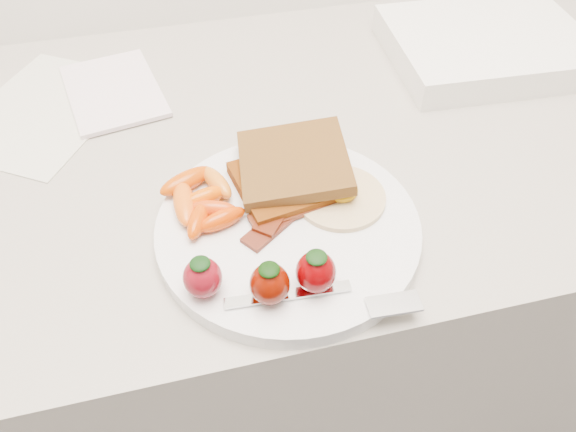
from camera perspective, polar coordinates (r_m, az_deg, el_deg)
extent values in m
cube|color=gray|center=(1.04, -1.53, -11.39)|extent=(2.00, 0.60, 0.90)
cylinder|color=white|center=(0.58, 0.00, -1.28)|extent=(0.27, 0.27, 0.02)
cube|color=#402205|center=(0.60, -0.44, 3.38)|extent=(0.11, 0.11, 0.01)
cube|color=#361F0D|center=(0.60, 0.59, 5.50)|extent=(0.13, 0.13, 0.03)
cylinder|color=#F8E7C5|center=(0.59, 5.33, 1.92)|extent=(0.12, 0.12, 0.01)
ellipsoid|color=#D69C04|center=(0.59, 5.48, 2.66)|extent=(0.04, 0.04, 0.02)
cube|color=#4B1B0A|center=(0.57, -0.93, -0.42)|extent=(0.09, 0.07, 0.00)
cube|color=#450A03|center=(0.58, 0.44, 0.56)|extent=(0.09, 0.04, 0.00)
cube|color=#420D07|center=(0.58, -0.57, 1.26)|extent=(0.08, 0.08, 0.00)
ellipsoid|color=#E25600|center=(0.59, -8.50, 1.87)|extent=(0.05, 0.03, 0.02)
ellipsoid|color=#C93B08|center=(0.57, -7.63, 0.67)|extent=(0.05, 0.03, 0.02)
ellipsoid|color=#C53D00|center=(0.57, -9.08, -0.35)|extent=(0.04, 0.05, 0.02)
ellipsoid|color=orange|center=(0.60, -7.25, 3.40)|extent=(0.04, 0.06, 0.02)
ellipsoid|color=#BD4202|center=(0.61, -10.30, 3.53)|extent=(0.07, 0.05, 0.02)
ellipsoid|color=#C63800|center=(0.56, -6.74, -0.35)|extent=(0.05, 0.03, 0.02)
ellipsoid|color=#E45D11|center=(0.58, -10.50, 1.31)|extent=(0.02, 0.07, 0.02)
ellipsoid|color=maroon|center=(0.51, -8.67, -6.22)|extent=(0.04, 0.04, 0.04)
ellipsoid|color=black|center=(0.49, -8.93, -4.80)|extent=(0.02, 0.02, 0.01)
ellipsoid|color=#540A00|center=(0.50, -1.87, -6.90)|extent=(0.04, 0.04, 0.04)
ellipsoid|color=black|center=(0.48, -1.93, -5.45)|extent=(0.02, 0.02, 0.01)
ellipsoid|color=#5C0002|center=(0.50, 2.83, -5.70)|extent=(0.04, 0.04, 0.04)
ellipsoid|color=black|center=(0.49, 2.92, -4.21)|extent=(0.02, 0.02, 0.01)
cube|color=silver|center=(0.51, 0.01, -7.98)|extent=(0.12, 0.02, 0.00)
cube|color=silver|center=(0.51, 10.72, -8.78)|extent=(0.05, 0.03, 0.00)
cube|color=beige|center=(0.80, -23.55, 9.79)|extent=(0.27, 0.29, 0.00)
cube|color=silver|center=(0.80, -17.32, 12.07)|extent=(0.14, 0.19, 0.01)
cube|color=white|center=(0.88, 19.49, 16.05)|extent=(0.28, 0.23, 0.04)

